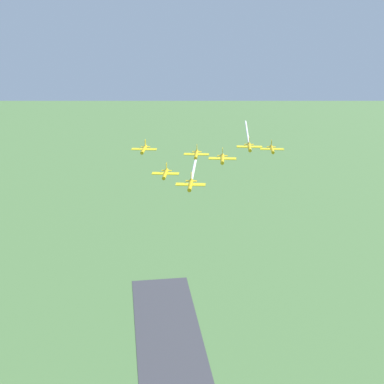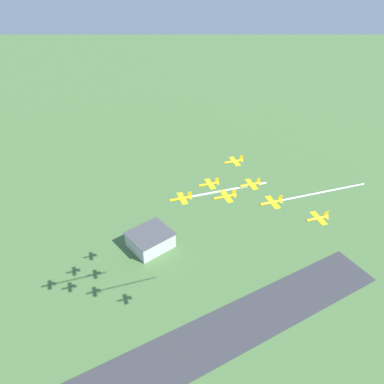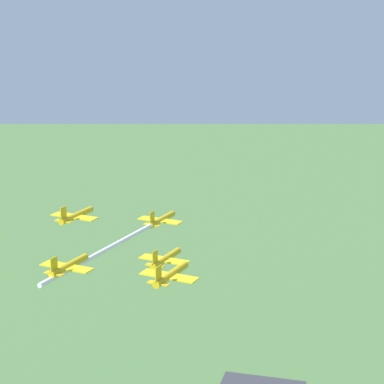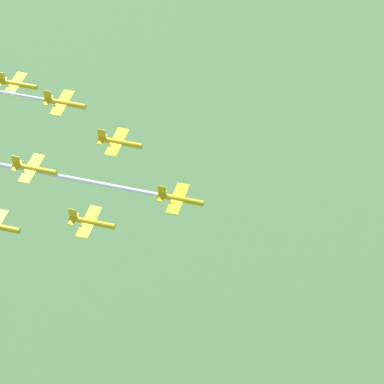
{
  "view_description": "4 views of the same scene",
  "coord_description": "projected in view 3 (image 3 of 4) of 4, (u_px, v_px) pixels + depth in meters",
  "views": [
    {
      "loc": [
        145.94,
        -72.14,
        170.39
      ],
      "look_at": [
        -0.98,
        -24.07,
        116.04
      ],
      "focal_mm": 50.0,
      "sensor_mm": 36.0,
      "label": 1
    },
    {
      "loc": [
        76.64,
        83.8,
        211.5
      ],
      "look_at": [
        -11.56,
        -22.66,
        117.85
      ],
      "focal_mm": 35.0,
      "sensor_mm": 36.0,
      "label": 2
    },
    {
      "loc": [
        -155.08,
        -40.71,
        161.48
      ],
      "look_at": [
        2.12,
        -28.9,
        120.81
      ],
      "focal_mm": 70.0,
      "sensor_mm": 36.0,
      "label": 3
    },
    {
      "loc": [
        -18.84,
        -160.12,
        253.05
      ],
      "look_at": [
        -2.72,
        -19.52,
        115.08
      ],
      "focal_mm": 85.0,
      "sensor_mm": 36.0,
      "label": 4
    }
  ],
  "objects": [
    {
      "name": "jet_1",
      "position": [
        75.0,
        216.0,
        145.13
      ],
      "size": [
        10.04,
        9.78,
        3.4
      ],
      "rotation": [
        0.0,
        0.0,
        4.33
      ],
      "color": "gold"
    },
    {
      "name": "jet_2",
      "position": [
        165.0,
        259.0,
        138.21
      ],
      "size": [
        10.04,
        9.78,
        3.4
      ],
      "rotation": [
        0.0,
        0.0,
        4.33
      ],
      "color": "gold"
    },
    {
      "name": "jet_0",
      "position": [
        161.0,
        220.0,
        156.5
      ],
      "size": [
        10.04,
        9.78,
        3.4
      ],
      "rotation": [
        0.0,
        0.0,
        4.33
      ],
      "color": "gold"
    },
    {
      "name": "jet_5",
      "position": [
        170.0,
        275.0,
        118.44
      ],
      "size": [
        10.04,
        9.78,
        3.4
      ],
      "rotation": [
        0.0,
        0.0,
        4.33
      ],
      "color": "gold"
    },
    {
      "name": "jet_4",
      "position": [
        68.0,
        266.0,
        127.2
      ],
      "size": [
        10.04,
        9.78,
        3.4
      ],
      "rotation": [
        0.0,
        0.0,
        4.33
      ],
      "color": "gold"
    },
    {
      "name": "smoke_trail_0",
      "position": [
        101.0,
        252.0,
        136.52
      ],
      "size": [
        34.36,
        14.37,
        0.88
      ],
      "rotation": [
        0.0,
        0.0,
        4.33
      ],
      "color": "white"
    }
  ]
}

